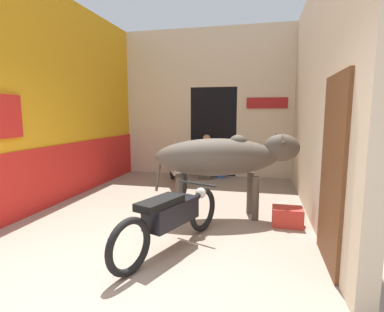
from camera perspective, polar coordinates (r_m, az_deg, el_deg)
ground_plane at (r=3.34m, az=-16.27°, el=-22.48°), size 30.00×30.00×0.00m
wall_left_shopfront at (r=6.46m, az=-23.27°, el=9.28°), size 0.25×5.50×3.90m
wall_back_with_doorway at (r=8.36m, az=3.60°, el=7.84°), size 4.50×0.93×3.90m
wall_right_with_door at (r=5.26m, az=22.99°, el=10.15°), size 0.22×5.50×3.90m
cow at (r=4.80m, az=6.40°, el=-0.23°), size 2.36×1.15×1.39m
motorcycle_near at (r=3.76m, az=-3.91°, el=-11.40°), size 0.88×1.96×0.74m
motorcycle_far at (r=6.96m, az=-2.87°, el=-2.34°), size 1.00×1.92×0.73m
shopkeeper_seated at (r=7.73m, az=2.72°, el=-0.01°), size 0.42×0.33×1.14m
plastic_stool at (r=7.97m, az=5.44°, el=-2.50°), size 0.35×0.35×0.41m
crate at (r=4.82m, az=17.73°, el=-10.95°), size 0.44×0.32×0.28m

